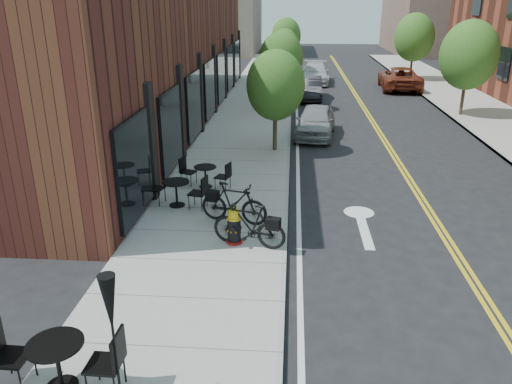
{
  "coord_description": "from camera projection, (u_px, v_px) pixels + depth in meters",
  "views": [
    {
      "loc": [
        0.04,
        -9.8,
        5.63
      ],
      "look_at": [
        -0.83,
        2.09,
        1.0
      ],
      "focal_mm": 35.0,
      "sensor_mm": 36.0,
      "label": 1
    }
  ],
  "objects": [
    {
      "name": "sidewalk_near",
      "position": [
        242.0,
        143.0,
        20.57
      ],
      "size": [
        4.0,
        70.0,
        0.12
      ],
      "primitive_type": "cube",
      "color": "#9E9B93",
      "rests_on": "ground"
    },
    {
      "name": "parked_car_c",
      "position": [
        315.0,
        73.0,
        35.37
      ],
      "size": [
        2.2,
        4.9,
        1.39
      ],
      "primitive_type": "imported",
      "rotation": [
        0.0,
        0.0,
        -0.05
      ],
      "color": "silver",
      "rests_on": "ground"
    },
    {
      "name": "tree_near_d",
      "position": [
        286.0,
        36.0,
        40.87
      ],
      "size": [
        2.4,
        2.4,
        4.11
      ],
      "color": "#382B1E",
      "rests_on": "sidewalk_near"
    },
    {
      "name": "fire_hydrant",
      "position": [
        234.0,
        226.0,
        11.93
      ],
      "size": [
        0.52,
        0.52,
        0.92
      ],
      "rotation": [
        0.0,
        0.0,
        -0.39
      ],
      "color": "maroon",
      "rests_on": "sidewalk_near"
    },
    {
      "name": "patio_umbrella",
      "position": [
        111.0,
        313.0,
        6.79
      ],
      "size": [
        0.34,
        0.34,
        2.11
      ],
      "color": "black",
      "rests_on": "sidewalk_near"
    },
    {
      "name": "tree_near_a",
      "position": [
        276.0,
        85.0,
        18.62
      ],
      "size": [
        2.2,
        2.2,
        3.81
      ],
      "color": "#382B1E",
      "rests_on": "sidewalk_near"
    },
    {
      "name": "parked_car_a",
      "position": [
        316.0,
        121.0,
        21.64
      ],
      "size": [
        2.04,
        4.09,
        1.34
      ],
      "primitive_type": "imported",
      "rotation": [
        0.0,
        0.0,
        -0.12
      ],
      "color": "gray",
      "rests_on": "ground"
    },
    {
      "name": "bicycle_right",
      "position": [
        234.0,
        203.0,
        12.96
      ],
      "size": [
        1.89,
        0.96,
        1.1
      ],
      "primitive_type": "imported",
      "rotation": [
        0.0,
        0.0,
        1.32
      ],
      "color": "black",
      "rests_on": "sidewalk_near"
    },
    {
      "name": "tree_near_b",
      "position": [
        281.0,
        59.0,
        26.02
      ],
      "size": [
        2.3,
        2.3,
        3.98
      ],
      "color": "#382B1E",
      "rests_on": "sidewalk_near"
    },
    {
      "name": "bistro_set_a",
      "position": [
        57.0,
        359.0,
        7.39
      ],
      "size": [
        1.94,
        0.86,
        1.05
      ],
      "rotation": [
        0.0,
        0.0,
        -0.03
      ],
      "color": "black",
      "rests_on": "sidewalk_near"
    },
    {
      "name": "parked_car_b",
      "position": [
        309.0,
        88.0,
        29.65
      ],
      "size": [
        1.43,
        4.04,
        1.33
      ],
      "primitive_type": "imported",
      "rotation": [
        0.0,
        0.0,
        0.01
      ],
      "color": "black",
      "rests_on": "ground"
    },
    {
      "name": "bistro_set_b",
      "position": [
        176.0,
        190.0,
        14.05
      ],
      "size": [
        1.81,
        0.91,
        0.95
      ],
      "rotation": [
        0.0,
        0.0,
        -0.22
      ],
      "color": "black",
      "rests_on": "sidewalk_near"
    },
    {
      "name": "tree_near_c",
      "position": [
        284.0,
        48.0,
        33.52
      ],
      "size": [
        2.1,
        2.1,
        3.67
      ],
      "color": "#382B1E",
      "rests_on": "sidewalk_near"
    },
    {
      "name": "bistro_set_c",
      "position": [
        205.0,
        174.0,
        15.48
      ],
      "size": [
        1.65,
        0.9,
        0.87
      ],
      "rotation": [
        0.0,
        0.0,
        -0.32
      ],
      "color": "black",
      "rests_on": "sidewalk_near"
    },
    {
      "name": "bicycle_left",
      "position": [
        249.0,
        225.0,
        11.72
      ],
      "size": [
        1.87,
        0.96,
        1.08
      ],
      "primitive_type": "imported",
      "rotation": [
        0.0,
        0.0,
        -1.83
      ],
      "color": "black",
      "rests_on": "sidewalk_near"
    },
    {
      "name": "bg_building_left",
      "position": [
        221.0,
        5.0,
        54.51
      ],
      "size": [
        8.0,
        14.0,
        10.0
      ],
      "primitive_type": "cube",
      "color": "#726656",
      "rests_on": "ground"
    },
    {
      "name": "parked_car_far",
      "position": [
        400.0,
        78.0,
        32.91
      ],
      "size": [
        2.77,
        5.44,
        1.47
      ],
      "primitive_type": "imported",
      "rotation": [
        0.0,
        0.0,
        3.08
      ],
      "color": "maroon",
      "rests_on": "ground"
    },
    {
      "name": "tree_far_c",
      "position": [
        414.0,
        37.0,
        35.5
      ],
      "size": [
        2.8,
        2.8,
        4.62
      ],
      "color": "#382B1E",
      "rests_on": "sidewalk_far"
    },
    {
      "name": "building_near",
      "position": [
        154.0,
        47.0,
        23.35
      ],
      "size": [
        5.0,
        28.0,
        7.0
      ],
      "primitive_type": "cube",
      "color": "#431915",
      "rests_on": "ground"
    },
    {
      "name": "ground",
      "position": [
        286.0,
        268.0,
        11.16
      ],
      "size": [
        120.0,
        120.0,
        0.0
      ],
      "primitive_type": "plane",
      "color": "black",
      "rests_on": "ground"
    },
    {
      "name": "tree_far_b",
      "position": [
        469.0,
        55.0,
        24.34
      ],
      "size": [
        2.8,
        2.8,
        4.62
      ],
      "color": "#382B1E",
      "rests_on": "sidewalk_far"
    }
  ]
}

